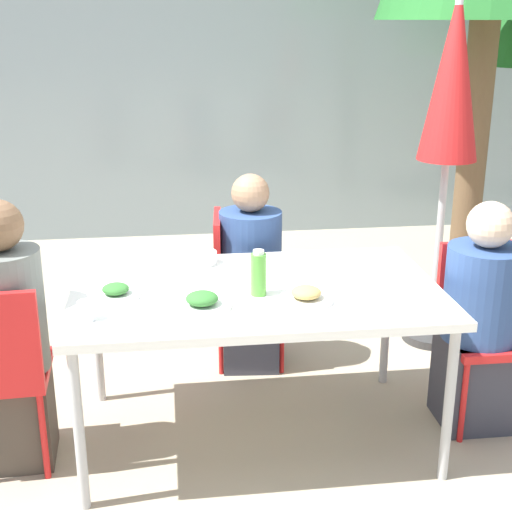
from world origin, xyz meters
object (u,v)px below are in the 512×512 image
object	(u,v)px
person_far	(251,279)
person_right	(480,324)
person_left	(11,342)
closed_umbrella	(452,92)
chair_far	(236,277)
salad_bowl	(199,258)
drinking_cup	(86,311)
bottle	(259,274)
chair_right	(482,318)

from	to	relation	value
person_far	person_right	bearing A→B (deg)	58.05
person_left	closed_umbrella	size ratio (longest dim) A/B	0.58
chair_far	salad_bowl	distance (m)	0.56
drinking_cup	salad_bowl	size ratio (longest dim) A/B	0.47
bottle	chair_far	bearing A→B (deg)	90.68
closed_umbrella	bottle	bearing A→B (deg)	-140.24
chair_right	bottle	distance (m)	1.18
chair_far	closed_umbrella	xyz separation A→B (m)	(1.23, 0.13, 1.00)
salad_bowl	person_far	bearing A→B (deg)	51.66
closed_umbrella	drinking_cup	xyz separation A→B (m)	(-1.94, -1.20, -0.71)
person_right	chair_far	world-z (taller)	person_right
person_far	closed_umbrella	distance (m)	1.53
chair_right	bottle	size ratio (longest dim) A/B	4.29
drinking_cup	person_right	bearing A→B (deg)	8.33
person_far	salad_bowl	size ratio (longest dim) A/B	6.46
chair_far	person_far	size ratio (longest dim) A/B	0.78
drinking_cup	salad_bowl	bearing A→B (deg)	53.01
chair_far	bottle	size ratio (longest dim) A/B	4.29
salad_bowl	person_right	bearing A→B (deg)	-16.16
person_far	salad_bowl	world-z (taller)	person_far
person_right	chair_right	bearing A→B (deg)	-121.99
person_right	salad_bowl	distance (m)	1.38
chair_right	person_left	bearing A→B (deg)	3.68
person_left	chair_right	world-z (taller)	person_left
chair_far	drinking_cup	bearing A→B (deg)	-28.27
closed_umbrella	person_left	bearing A→B (deg)	-156.75
closed_umbrella	person_right	bearing A→B (deg)	-99.15
person_left	person_right	distance (m)	2.14
chair_far	person_right	bearing A→B (deg)	58.05
person_far	drinking_cup	distance (m)	1.31
chair_right	chair_far	world-z (taller)	same
person_left	salad_bowl	bearing A→B (deg)	23.95
person_far	salad_bowl	distance (m)	0.55
person_left	bottle	bearing A→B (deg)	-4.47
person_left	chair_right	xyz separation A→B (m)	(2.19, 0.12, -0.06)
closed_umbrella	drinking_cup	size ratio (longest dim) A/B	26.03
chair_right	salad_bowl	bearing A→B (deg)	-11.97
person_left	bottle	world-z (taller)	person_left
chair_right	closed_umbrella	world-z (taller)	closed_umbrella
person_far	drinking_cup	xyz separation A→B (m)	(-0.78, -1.02, 0.27)
person_far	salad_bowl	bearing A→B (deg)	-33.31
chair_right	drinking_cup	world-z (taller)	chair_right
closed_umbrella	salad_bowl	bearing A→B (deg)	-158.86
closed_umbrella	salad_bowl	distance (m)	1.72
person_left	person_far	xyz separation A→B (m)	(1.14, 0.80, -0.06)
person_right	closed_umbrella	world-z (taller)	closed_umbrella
chair_far	drinking_cup	world-z (taller)	chair_far
person_right	chair_far	distance (m)	1.35
chair_far	bottle	distance (m)	0.95
chair_far	salad_bowl	xyz separation A→B (m)	(-0.22, -0.44, 0.27)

